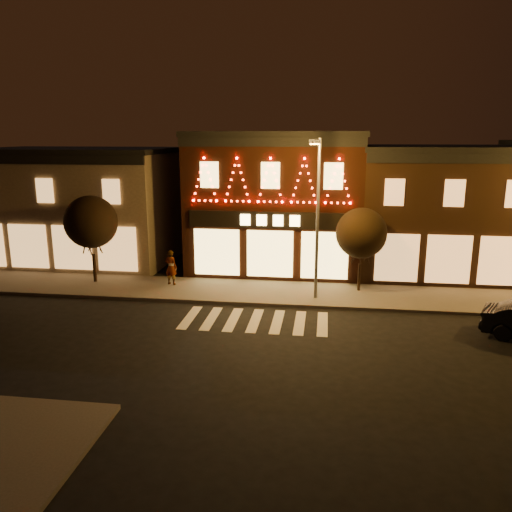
# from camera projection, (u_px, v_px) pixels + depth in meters

# --- Properties ---
(ground) EXTENTS (120.00, 120.00, 0.00)m
(ground) POSITION_uv_depth(u_px,v_px,m) (240.00, 359.00, 18.81)
(ground) COLOR black
(ground) RESTS_ON ground
(sidewalk_far) EXTENTS (44.00, 4.00, 0.15)m
(sidewalk_far) POSITION_uv_depth(u_px,v_px,m) (304.00, 294.00, 26.24)
(sidewalk_far) COLOR #47423D
(sidewalk_far) RESTS_ON ground
(building_left) EXTENTS (12.20, 8.28, 7.30)m
(building_left) POSITION_uv_depth(u_px,v_px,m) (80.00, 205.00, 33.17)
(building_left) COLOR #695C4A
(building_left) RESTS_ON ground
(building_pulp) EXTENTS (10.20, 8.34, 8.30)m
(building_pulp) POSITION_uv_depth(u_px,v_px,m) (277.00, 200.00, 31.31)
(building_pulp) COLOR #33150B
(building_pulp) RESTS_ON ground
(building_right_a) EXTENTS (9.20, 8.28, 7.50)m
(building_right_a) POSITION_uv_depth(u_px,v_px,m) (436.00, 210.00, 30.15)
(building_right_a) COLOR #362113
(building_right_a) RESTS_ON ground
(streetlamp_mid) EXTENTS (0.55, 1.80, 7.82)m
(streetlamp_mid) POSITION_uv_depth(u_px,v_px,m) (317.00, 207.00, 24.12)
(streetlamp_mid) COLOR #59595E
(streetlamp_mid) RESTS_ON sidewalk_far
(tree_left) EXTENTS (2.87, 2.87, 4.79)m
(tree_left) POSITION_uv_depth(u_px,v_px,m) (91.00, 222.00, 27.46)
(tree_left) COLOR black
(tree_left) RESTS_ON sidewalk_far
(tree_right) EXTENTS (2.61, 2.61, 4.36)m
(tree_right) POSITION_uv_depth(u_px,v_px,m) (361.00, 233.00, 25.92)
(tree_right) COLOR black
(tree_right) RESTS_ON sidewalk_far
(pedestrian) EXTENTS (0.80, 0.65, 1.92)m
(pedestrian) POSITION_uv_depth(u_px,v_px,m) (171.00, 267.00, 27.46)
(pedestrian) COLOR gray
(pedestrian) RESTS_ON sidewalk_far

